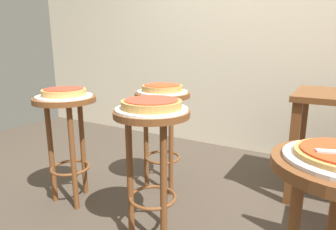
{
  "coord_description": "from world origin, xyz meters",
  "views": [
    {
      "loc": [
        0.75,
        -1.36,
        1.08
      ],
      "look_at": [
        -0.1,
        0.1,
        0.68
      ],
      "focal_mm": 30.73,
      "sensor_mm": 36.0,
      "label": 1
    }
  ],
  "objects_px": {
    "serving_plate_rear": "(162,92)",
    "pizza_middle": "(152,104)",
    "serving_plate_middle": "(152,109)",
    "pizza_rear": "(162,88)",
    "serving_plate_leftside": "(64,96)",
    "stool_rear": "(163,118)",
    "stool_middle": "(152,145)",
    "stool_leftside": "(67,125)",
    "stool_foreground": "(336,221)",
    "pizza_leftside": "(64,92)"
  },
  "relations": [
    {
      "from": "stool_leftside",
      "to": "serving_plate_middle",
      "type": "bearing_deg",
      "value": -3.84
    },
    {
      "from": "pizza_middle",
      "to": "stool_rear",
      "type": "bearing_deg",
      "value": 116.04
    },
    {
      "from": "pizza_middle",
      "to": "pizza_rear",
      "type": "height_order",
      "value": "same"
    },
    {
      "from": "stool_foreground",
      "to": "stool_leftside",
      "type": "relative_size",
      "value": 1.0
    },
    {
      "from": "serving_plate_middle",
      "to": "serving_plate_leftside",
      "type": "height_order",
      "value": "same"
    },
    {
      "from": "pizza_leftside",
      "to": "pizza_rear",
      "type": "distance_m",
      "value": 0.68
    },
    {
      "from": "stool_foreground",
      "to": "pizza_leftside",
      "type": "height_order",
      "value": "pizza_leftside"
    },
    {
      "from": "pizza_middle",
      "to": "stool_leftside",
      "type": "height_order",
      "value": "pizza_middle"
    },
    {
      "from": "serving_plate_middle",
      "to": "pizza_middle",
      "type": "relative_size",
      "value": 1.2
    },
    {
      "from": "serving_plate_leftside",
      "to": "pizza_rear",
      "type": "relative_size",
      "value": 1.22
    },
    {
      "from": "stool_foreground",
      "to": "stool_rear",
      "type": "height_order",
      "value": "same"
    },
    {
      "from": "serving_plate_rear",
      "to": "pizza_rear",
      "type": "height_order",
      "value": "pizza_rear"
    },
    {
      "from": "pizza_middle",
      "to": "pizza_rear",
      "type": "bearing_deg",
      "value": 116.04
    },
    {
      "from": "pizza_middle",
      "to": "stool_rear",
      "type": "relative_size",
      "value": 0.42
    },
    {
      "from": "stool_middle",
      "to": "serving_plate_middle",
      "type": "distance_m",
      "value": 0.2
    },
    {
      "from": "serving_plate_middle",
      "to": "stool_middle",
      "type": "bearing_deg",
      "value": 180.0
    },
    {
      "from": "serving_plate_middle",
      "to": "stool_leftside",
      "type": "xyz_separation_m",
      "value": [
        -0.73,
        0.05,
        -0.2
      ]
    },
    {
      "from": "stool_middle",
      "to": "stool_rear",
      "type": "relative_size",
      "value": 1.0
    },
    {
      "from": "stool_foreground",
      "to": "pizza_middle",
      "type": "bearing_deg",
      "value": 161.12
    },
    {
      "from": "stool_leftside",
      "to": "stool_rear",
      "type": "relative_size",
      "value": 1.0
    },
    {
      "from": "serving_plate_rear",
      "to": "pizza_middle",
      "type": "bearing_deg",
      "value": -63.96
    },
    {
      "from": "stool_leftside",
      "to": "pizza_leftside",
      "type": "distance_m",
      "value": 0.23
    },
    {
      "from": "serving_plate_rear",
      "to": "stool_middle",
      "type": "bearing_deg",
      "value": -63.96
    },
    {
      "from": "stool_leftside",
      "to": "stool_rear",
      "type": "bearing_deg",
      "value": 47.25
    },
    {
      "from": "pizza_middle",
      "to": "serving_plate_leftside",
      "type": "xyz_separation_m",
      "value": [
        -0.73,
        0.05,
        -0.03
      ]
    },
    {
      "from": "stool_leftside",
      "to": "pizza_leftside",
      "type": "xyz_separation_m",
      "value": [
        0.0,
        0.0,
        0.23
      ]
    },
    {
      "from": "stool_leftside",
      "to": "serving_plate_leftside",
      "type": "relative_size",
      "value": 2.08
    },
    {
      "from": "stool_leftside",
      "to": "serving_plate_rear",
      "type": "distance_m",
      "value": 0.71
    },
    {
      "from": "pizza_leftside",
      "to": "serving_plate_leftside",
      "type": "bearing_deg",
      "value": 90.0
    },
    {
      "from": "serving_plate_middle",
      "to": "pizza_rear",
      "type": "bearing_deg",
      "value": 116.04
    },
    {
      "from": "pizza_middle",
      "to": "serving_plate_rear",
      "type": "bearing_deg",
      "value": 116.04
    },
    {
      "from": "pizza_leftside",
      "to": "stool_foreground",
      "type": "bearing_deg",
      "value": -12.23
    },
    {
      "from": "stool_rear",
      "to": "serving_plate_rear",
      "type": "xyz_separation_m",
      "value": [
        0.0,
        0.0,
        0.2
      ]
    },
    {
      "from": "stool_middle",
      "to": "stool_leftside",
      "type": "distance_m",
      "value": 0.73
    },
    {
      "from": "pizza_leftside",
      "to": "stool_rear",
      "type": "relative_size",
      "value": 0.38
    },
    {
      "from": "stool_foreground",
      "to": "pizza_leftside",
      "type": "xyz_separation_m",
      "value": [
        -1.6,
        0.35,
        0.23
      ]
    },
    {
      "from": "stool_middle",
      "to": "serving_plate_leftside",
      "type": "distance_m",
      "value": 0.76
    },
    {
      "from": "serving_plate_middle",
      "to": "pizza_rear",
      "type": "distance_m",
      "value": 0.61
    },
    {
      "from": "stool_rear",
      "to": "pizza_rear",
      "type": "bearing_deg",
      "value": 90.0
    },
    {
      "from": "stool_middle",
      "to": "pizza_leftside",
      "type": "relative_size",
      "value": 2.65
    },
    {
      "from": "serving_plate_leftside",
      "to": "pizza_middle",
      "type": "bearing_deg",
      "value": -3.84
    },
    {
      "from": "stool_middle",
      "to": "pizza_middle",
      "type": "xyz_separation_m",
      "value": [
        0.0,
        -0.0,
        0.23
      ]
    },
    {
      "from": "serving_plate_leftside",
      "to": "pizza_rear",
      "type": "distance_m",
      "value": 0.68
    },
    {
      "from": "stool_foreground",
      "to": "serving_plate_rear",
      "type": "bearing_deg",
      "value": 143.39
    },
    {
      "from": "stool_foreground",
      "to": "pizza_rear",
      "type": "distance_m",
      "value": 1.43
    },
    {
      "from": "pizza_rear",
      "to": "serving_plate_rear",
      "type": "bearing_deg",
      "value": 0.0
    },
    {
      "from": "pizza_middle",
      "to": "serving_plate_rear",
      "type": "relative_size",
      "value": 0.87
    },
    {
      "from": "stool_middle",
      "to": "stool_rear",
      "type": "height_order",
      "value": "same"
    },
    {
      "from": "stool_middle",
      "to": "pizza_rear",
      "type": "height_order",
      "value": "pizza_rear"
    },
    {
      "from": "pizza_rear",
      "to": "stool_rear",
      "type": "bearing_deg",
      "value": -90.0
    }
  ]
}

